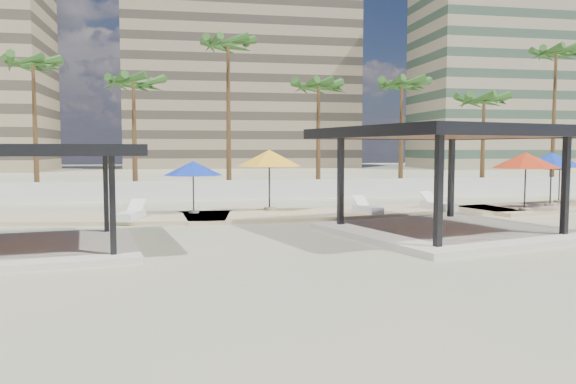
# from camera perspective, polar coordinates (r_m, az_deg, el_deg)

# --- Properties ---
(ground) EXTENTS (200.00, 200.00, 0.00)m
(ground) POSITION_cam_1_polar(r_m,az_deg,el_deg) (19.77, 7.30, -4.79)
(ground) COLOR tan
(ground) RESTS_ON ground
(promenade) EXTENTS (44.45, 7.97, 0.24)m
(promenade) POSITION_cam_1_polar(r_m,az_deg,el_deg) (27.60, 6.35, -2.04)
(promenade) COLOR #C6B284
(promenade) RESTS_ON ground
(boundary_wall) EXTENTS (56.00, 0.30, 1.20)m
(boundary_wall) POSITION_cam_1_polar(r_m,az_deg,el_deg) (35.18, -0.74, 0.26)
(boundary_wall) COLOR silver
(boundary_wall) RESTS_ON ground
(building_mid) EXTENTS (38.00, 16.00, 30.40)m
(building_mid) POSITION_cam_1_polar(r_m,az_deg,el_deg) (97.72, -4.78, 10.93)
(building_mid) COLOR #847259
(building_mid) RESTS_ON ground
(building_east) EXTENTS (32.00, 15.00, 36.40)m
(building_east) POSITION_cam_1_polar(r_m,az_deg,el_deg) (101.34, 22.22, 12.09)
(building_east) COLOR gray
(building_east) RESTS_ON ground
(pavilion_central) EXTENTS (9.48, 9.48, 3.91)m
(pavilion_central) POSITION_cam_1_polar(r_m,az_deg,el_deg) (21.21, 15.79, 2.04)
(pavilion_central) COLOR beige
(pavilion_central) RESTS_ON ground
(pavilion_west) EXTENTS (7.43, 7.43, 3.27)m
(pavilion_west) POSITION_cam_1_polar(r_m,az_deg,el_deg) (18.76, -24.91, 0.35)
(pavilion_west) COLOR beige
(pavilion_west) RESTS_ON ground
(umbrella_b) EXTENTS (3.97, 3.97, 2.93)m
(umbrella_b) POSITION_cam_1_polar(r_m,az_deg,el_deg) (27.17, -1.91, 3.45)
(umbrella_b) COLOR beige
(umbrella_b) RESTS_ON promenade
(umbrella_c) EXTENTS (3.17, 3.17, 2.81)m
(umbrella_c) POSITION_cam_1_polar(r_m,az_deg,el_deg) (29.27, 23.02, 2.97)
(umbrella_c) COLOR beige
(umbrella_c) RESTS_ON promenade
(umbrella_d) EXTENTS (3.94, 3.94, 2.78)m
(umbrella_d) POSITION_cam_1_polar(r_m,az_deg,el_deg) (32.17, 25.20, 2.96)
(umbrella_d) COLOR beige
(umbrella_d) RESTS_ON promenade
(umbrella_e) EXTENTS (3.45, 3.45, 2.53)m
(umbrella_e) POSITION_cam_1_polar(r_m,az_deg,el_deg) (34.56, 25.91, 2.65)
(umbrella_e) COLOR beige
(umbrella_e) RESTS_ON promenade
(umbrella_f) EXTENTS (2.74, 2.74, 2.40)m
(umbrella_f) POSITION_cam_1_polar(r_m,az_deg,el_deg) (26.24, -9.62, 2.37)
(umbrella_f) COLOR beige
(umbrella_f) RESTS_ON promenade
(lounger_a) EXTENTS (1.15, 2.16, 0.78)m
(lounger_a) POSITION_cam_1_polar(r_m,az_deg,el_deg) (24.66, -15.63, -2.23)
(lounger_a) COLOR white
(lounger_a) RESTS_ON promenade
(lounger_b) EXTENTS (1.00, 2.05, 0.74)m
(lounger_b) POSITION_cam_1_polar(r_m,az_deg,el_deg) (26.45, 8.06, -1.69)
(lounger_b) COLOR white
(lounger_b) RESTS_ON promenade
(lounger_c) EXTENTS (1.17, 2.26, 0.82)m
(lounger_c) POSITION_cam_1_polar(r_m,az_deg,el_deg) (28.63, 14.98, -1.29)
(lounger_c) COLOR white
(lounger_c) RESTS_ON promenade
(palm_b) EXTENTS (3.00, 3.00, 9.24)m
(palm_b) POSITION_cam_1_polar(r_m,az_deg,el_deg) (38.64, -24.48, 11.36)
(palm_b) COLOR brown
(palm_b) RESTS_ON ground
(palm_c) EXTENTS (3.00, 3.00, 8.12)m
(palm_c) POSITION_cam_1_polar(r_m,az_deg,el_deg) (36.98, -15.44, 10.27)
(palm_c) COLOR brown
(palm_c) RESTS_ON ground
(palm_d) EXTENTS (3.00, 3.00, 10.84)m
(palm_d) POSITION_cam_1_polar(r_m,az_deg,el_deg) (38.13, -6.12, 14.08)
(palm_d) COLOR brown
(palm_d) RESTS_ON ground
(palm_e) EXTENTS (3.00, 3.00, 8.20)m
(palm_e) POSITION_cam_1_polar(r_m,az_deg,el_deg) (38.25, 3.12, 10.33)
(palm_e) COLOR brown
(palm_e) RESTS_ON ground
(palm_f) EXTENTS (3.00, 3.00, 8.41)m
(palm_f) POSITION_cam_1_polar(r_m,az_deg,el_deg) (40.30, 11.50, 10.23)
(palm_f) COLOR brown
(palm_f) RESTS_ON ground
(palm_g) EXTENTS (3.00, 3.00, 7.42)m
(palm_g) POSITION_cam_1_polar(r_m,az_deg,el_deg) (42.48, 19.29, 8.50)
(palm_g) COLOR brown
(palm_g) RESTS_ON ground
(palm_h) EXTENTS (3.00, 3.00, 11.02)m
(palm_h) POSITION_cam_1_polar(r_m,az_deg,el_deg) (46.59, 25.57, 12.12)
(palm_h) COLOR brown
(palm_h) RESTS_ON ground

